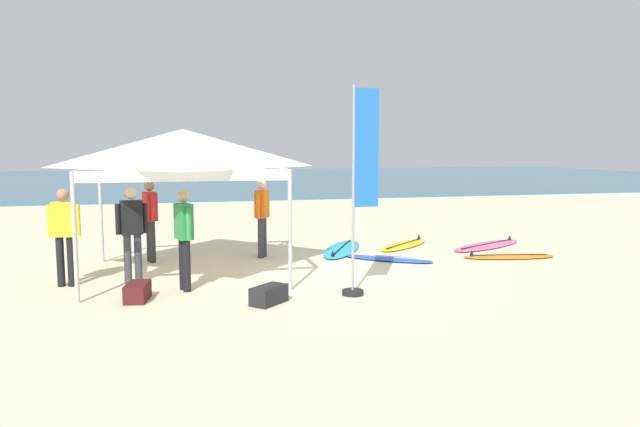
% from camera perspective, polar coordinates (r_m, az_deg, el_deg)
% --- Properties ---
extents(ground_plane, '(80.00, 80.00, 0.00)m').
position_cam_1_polar(ground_plane, '(11.20, 1.35, -5.98)').
color(ground_plane, beige).
extents(sea, '(80.00, 36.00, 0.10)m').
position_cam_1_polar(sea, '(44.39, -10.28, 3.31)').
color(sea, '#386B84').
rests_on(sea, ground).
extents(canopy_tent, '(3.49, 3.49, 2.75)m').
position_cam_1_polar(canopy_tent, '(11.24, -13.17, 6.18)').
color(canopy_tent, '#B7B7BC').
rests_on(canopy_tent, ground).
extents(surfboard_cyan, '(1.80, 2.64, 0.19)m').
position_cam_1_polar(surfboard_cyan, '(13.80, 2.13, -3.46)').
color(surfboard_cyan, '#23B2CC').
rests_on(surfboard_cyan, ground).
extents(surfboard_pink, '(2.56, 1.79, 0.19)m').
position_cam_1_polar(surfboard_pink, '(14.87, 15.95, -2.99)').
color(surfboard_pink, pink).
rests_on(surfboard_pink, ground).
extents(surfboard_yellow, '(1.98, 1.86, 0.19)m').
position_cam_1_polar(surfboard_yellow, '(14.50, 8.16, -3.04)').
color(surfboard_yellow, yellow).
rests_on(surfboard_yellow, ground).
extents(surfboard_blue, '(1.88, 1.63, 0.19)m').
position_cam_1_polar(surfboard_blue, '(12.71, 6.58, -4.36)').
color(surfboard_blue, blue).
rests_on(surfboard_blue, ground).
extents(surfboard_orange, '(2.10, 0.87, 0.19)m').
position_cam_1_polar(surfboard_orange, '(13.50, 17.85, -3.99)').
color(surfboard_orange, orange).
rests_on(surfboard_orange, ground).
extents(person_yellow, '(0.55, 0.27, 1.71)m').
position_cam_1_polar(person_yellow, '(11.04, -23.61, -1.50)').
color(person_yellow, black).
rests_on(person_yellow, ground).
extents(person_green, '(0.32, 0.53, 1.71)m').
position_cam_1_polar(person_green, '(10.08, -13.09, -1.84)').
color(person_green, black).
rests_on(person_green, ground).
extents(person_red, '(0.33, 0.52, 1.71)m').
position_cam_1_polar(person_red, '(12.80, -16.19, -0.18)').
color(person_red, '#2D2D33').
rests_on(person_red, ground).
extents(person_black, '(0.54, 0.29, 1.71)m').
position_cam_1_polar(person_black, '(10.88, -17.83, -1.37)').
color(person_black, '#383842').
rests_on(person_black, ground).
extents(person_orange, '(0.37, 0.49, 1.71)m').
position_cam_1_polar(person_orange, '(12.87, -5.66, 0.08)').
color(person_orange, '#383842').
rests_on(person_orange, ground).
extents(banner_flag, '(0.60, 0.36, 3.40)m').
position_cam_1_polar(banner_flag, '(9.51, 3.91, 1.38)').
color(banner_flag, '#99999E').
rests_on(banner_flag, ground).
extents(gear_bag_near_tent, '(0.66, 0.64, 0.28)m').
position_cam_1_polar(gear_bag_near_tent, '(9.19, -5.00, -7.89)').
color(gear_bag_near_tent, '#232328').
rests_on(gear_bag_near_tent, ground).
extents(gear_bag_by_pole, '(0.42, 0.65, 0.28)m').
position_cam_1_polar(gear_bag_by_pole, '(9.77, -17.33, -7.29)').
color(gear_bag_by_pole, '#4C1919').
rests_on(gear_bag_by_pole, ground).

